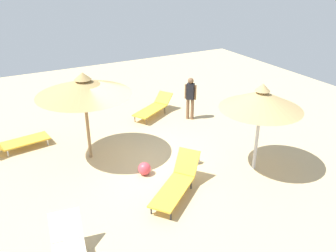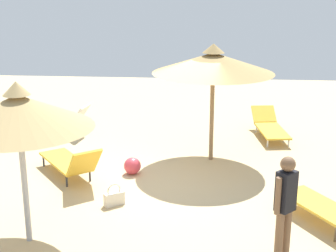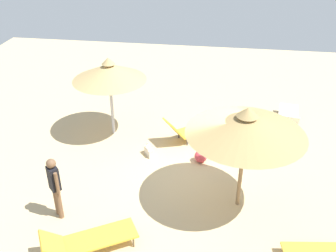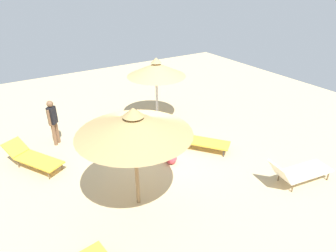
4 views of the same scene
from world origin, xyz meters
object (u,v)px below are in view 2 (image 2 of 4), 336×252
Objects in this scene: lounge_chair_front at (331,209)px; handbag at (114,198)px; person_standing_near_right at (285,202)px; beach_ball at (132,166)px; lounge_chair_edge at (56,120)px; parasol_umbrella_far_right at (18,112)px; lounge_chair_near_left at (71,162)px; parasol_umbrella_center at (213,63)px; lounge_chair_back at (270,126)px.

lounge_chair_front reaches higher than handbag.
person_standing_near_right is 4.41× the size of beach_ball.
handbag is (-2.57, 4.57, -0.26)m from lounge_chair_edge.
lounge_chair_edge is at bearing -60.65° from handbag.
lounge_chair_near_left is (0.04, -2.78, -1.89)m from parasol_umbrella_far_right.
parasol_umbrella_far_right is at bearing -3.47° from person_standing_near_right.
parasol_umbrella_center reaches higher than lounge_chair_edge.
person_standing_near_right reaches higher than lounge_chair_edge.
lounge_chair_back is (-4.77, -6.31, -1.97)m from parasol_umbrella_far_right.
parasol_umbrella_center is 1.34× the size of lounge_chair_edge.
parasol_umbrella_center is at bearing 50.85° from lounge_chair_back.
lounge_chair_edge is at bearing -21.82° from parasol_umbrella_center.
lounge_chair_back is at bearing -85.15° from lounge_chair_front.
lounge_chair_edge is at bearing -77.17° from parasol_umbrella_far_right.
person_standing_near_right is (-1.12, 4.51, -1.42)m from parasol_umbrella_center.
lounge_chair_back is (0.46, -5.42, -0.06)m from lounge_chair_front.
beach_ball is (1.80, 1.12, -2.23)m from parasol_umbrella_center.
lounge_chair_front is at bearing 122.34° from parasol_umbrella_center.
lounge_chair_front is at bearing -170.40° from parasol_umbrella_far_right.
parasol_umbrella_center reaches higher than lounge_chair_back.
parasol_umbrella_far_right is at bearing 9.60° from lounge_chair_front.
parasol_umbrella_center reaches higher than beach_ball.
lounge_chair_near_left reaches higher than beach_ball.
lounge_chair_front reaches higher than lounge_chair_back.
parasol_umbrella_center is 3.07m from beach_ball.
person_standing_near_right is 3.82× the size of handbag.
beach_ball is at bearing -93.65° from handbag.
lounge_chair_near_left is 5.26m from person_standing_near_right.
parasol_umbrella_center is 1.35× the size of lounge_chair_front.
parasol_umbrella_far_right is 0.95× the size of parasol_umbrella_center.
handbag is at bearing 86.35° from beach_ball.
lounge_chair_edge is (1.38, -6.04, -1.87)m from parasol_umbrella_far_right.
lounge_chair_edge is 5.24m from handbag.
lounge_chair_edge is 3.96m from beach_ball.
lounge_chair_back is 6.62m from person_standing_near_right.
parasol_umbrella_far_right is 6.07× the size of handbag.
handbag is (1.90, 2.78, -2.27)m from parasol_umbrella_center.
lounge_chair_edge is 4.77× the size of handbag.
parasol_umbrella_center is at bearing -124.44° from handbag.
person_standing_near_right is (-4.26, 3.03, 0.61)m from lounge_chair_near_left.
beach_ball is (-2.67, 2.91, -0.21)m from lounge_chair_edge.
parasol_umbrella_far_right reaches higher than lounge_chair_back.
parasol_umbrella_far_right is 1.59× the size of person_standing_near_right.
handbag is (4.04, -0.59, -0.22)m from lounge_chair_front.
lounge_chair_edge is 5.52× the size of beach_ball.
lounge_chair_edge reaches higher than beach_ball.
parasol_umbrella_center is at bearing -126.04° from parasol_umbrella_far_right.
lounge_chair_front is 4.09m from handbag.
parasol_umbrella_far_right reaches higher than handbag.
lounge_chair_back is at bearing -137.56° from beach_ball.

